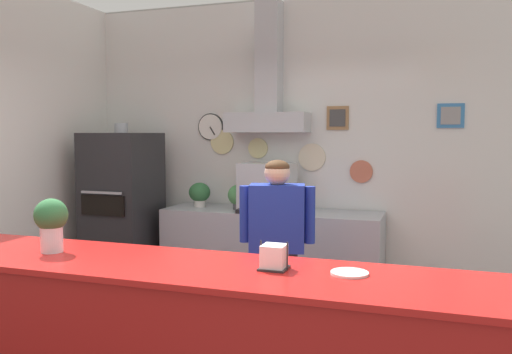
{
  "coord_description": "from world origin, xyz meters",
  "views": [
    {
      "loc": [
        1.48,
        -2.64,
        1.69
      ],
      "look_at": [
        0.29,
        0.86,
        1.39
      ],
      "focal_mm": 36.81,
      "sensor_mm": 36.0,
      "label": 1
    }
  ],
  "objects_px": {
    "potted_basil": "(200,193)",
    "condiment_plate": "(350,273)",
    "shop_worker": "(277,251)",
    "potted_sage": "(239,196)",
    "basil_vase": "(51,223)",
    "napkin_holder": "(274,258)",
    "espresso_machine": "(267,187)",
    "pizza_oven": "(123,214)"
  },
  "relations": [
    {
      "from": "espresso_machine",
      "to": "potted_basil",
      "type": "relative_size",
      "value": 2.04
    },
    {
      "from": "pizza_oven",
      "to": "potted_sage",
      "type": "height_order",
      "value": "pizza_oven"
    },
    {
      "from": "shop_worker",
      "to": "potted_sage",
      "type": "height_order",
      "value": "shop_worker"
    },
    {
      "from": "espresso_machine",
      "to": "napkin_holder",
      "type": "xyz_separation_m",
      "value": [
        0.84,
        -2.56,
        -0.07
      ]
    },
    {
      "from": "potted_basil",
      "to": "potted_sage",
      "type": "relative_size",
      "value": 1.0
    },
    {
      "from": "napkin_holder",
      "to": "basil_vase",
      "type": "relative_size",
      "value": 0.47
    },
    {
      "from": "potted_basil",
      "to": "espresso_machine",
      "type": "bearing_deg",
      "value": -2.96
    },
    {
      "from": "pizza_oven",
      "to": "shop_worker",
      "type": "distance_m",
      "value": 2.2
    },
    {
      "from": "potted_sage",
      "to": "napkin_holder",
      "type": "distance_m",
      "value": 2.79
    },
    {
      "from": "pizza_oven",
      "to": "shop_worker",
      "type": "relative_size",
      "value": 1.2
    },
    {
      "from": "shop_worker",
      "to": "espresso_machine",
      "type": "bearing_deg",
      "value": -82.28
    },
    {
      "from": "pizza_oven",
      "to": "potted_basil",
      "type": "xyz_separation_m",
      "value": [
        0.75,
        0.28,
        0.21
      ]
    },
    {
      "from": "shop_worker",
      "to": "condiment_plate",
      "type": "xyz_separation_m",
      "value": [
        0.75,
        -1.32,
        0.24
      ]
    },
    {
      "from": "condiment_plate",
      "to": "basil_vase",
      "type": "distance_m",
      "value": 1.65
    },
    {
      "from": "pizza_oven",
      "to": "shop_worker",
      "type": "xyz_separation_m",
      "value": [
        1.98,
        -0.97,
        -0.05
      ]
    },
    {
      "from": "shop_worker",
      "to": "napkin_holder",
      "type": "xyz_separation_m",
      "value": [
        0.38,
        -1.35,
        0.29
      ]
    },
    {
      "from": "shop_worker",
      "to": "espresso_machine",
      "type": "relative_size",
      "value": 2.88
    },
    {
      "from": "napkin_holder",
      "to": "basil_vase",
      "type": "distance_m",
      "value": 1.28
    },
    {
      "from": "potted_sage",
      "to": "basil_vase",
      "type": "distance_m",
      "value": 2.6
    },
    {
      "from": "shop_worker",
      "to": "potted_basil",
      "type": "xyz_separation_m",
      "value": [
        -1.22,
        1.25,
        0.26
      ]
    },
    {
      "from": "potted_basil",
      "to": "basil_vase",
      "type": "xyz_separation_m",
      "value": [
        0.33,
        -2.64,
        0.13
      ]
    },
    {
      "from": "potted_basil",
      "to": "napkin_holder",
      "type": "height_order",
      "value": "potted_basil"
    },
    {
      "from": "espresso_machine",
      "to": "condiment_plate",
      "type": "distance_m",
      "value": 2.81
    },
    {
      "from": "pizza_oven",
      "to": "espresso_machine",
      "type": "xyz_separation_m",
      "value": [
        1.52,
        0.24,
        0.31
      ]
    },
    {
      "from": "napkin_holder",
      "to": "potted_sage",
      "type": "bearing_deg",
      "value": 114.04
    },
    {
      "from": "shop_worker",
      "to": "condiment_plate",
      "type": "bearing_deg",
      "value": 106.29
    },
    {
      "from": "potted_basil",
      "to": "basil_vase",
      "type": "distance_m",
      "value": 2.66
    },
    {
      "from": "shop_worker",
      "to": "napkin_holder",
      "type": "distance_m",
      "value": 1.43
    },
    {
      "from": "basil_vase",
      "to": "pizza_oven",
      "type": "bearing_deg",
      "value": 114.65
    },
    {
      "from": "shop_worker",
      "to": "potted_basil",
      "type": "relative_size",
      "value": 5.85
    },
    {
      "from": "pizza_oven",
      "to": "napkin_holder",
      "type": "height_order",
      "value": "pizza_oven"
    },
    {
      "from": "shop_worker",
      "to": "condiment_plate",
      "type": "height_order",
      "value": "shop_worker"
    },
    {
      "from": "shop_worker",
      "to": "condiment_plate",
      "type": "relative_size",
      "value": 8.41
    },
    {
      "from": "potted_basil",
      "to": "napkin_holder",
      "type": "distance_m",
      "value": 3.05
    },
    {
      "from": "pizza_oven",
      "to": "potted_sage",
      "type": "relative_size",
      "value": 7.01
    },
    {
      "from": "potted_basil",
      "to": "condiment_plate",
      "type": "xyz_separation_m",
      "value": [
        1.97,
        -2.57,
        -0.02
      ]
    },
    {
      "from": "pizza_oven",
      "to": "espresso_machine",
      "type": "distance_m",
      "value": 1.56
    },
    {
      "from": "potted_sage",
      "to": "espresso_machine",
      "type": "bearing_deg",
      "value": 1.46
    },
    {
      "from": "potted_sage",
      "to": "basil_vase",
      "type": "relative_size",
      "value": 0.86
    },
    {
      "from": "potted_sage",
      "to": "shop_worker",
      "type": "bearing_deg",
      "value": -57.89
    },
    {
      "from": "pizza_oven",
      "to": "basil_vase",
      "type": "distance_m",
      "value": 2.62
    },
    {
      "from": "pizza_oven",
      "to": "potted_basil",
      "type": "height_order",
      "value": "pizza_oven"
    }
  ]
}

